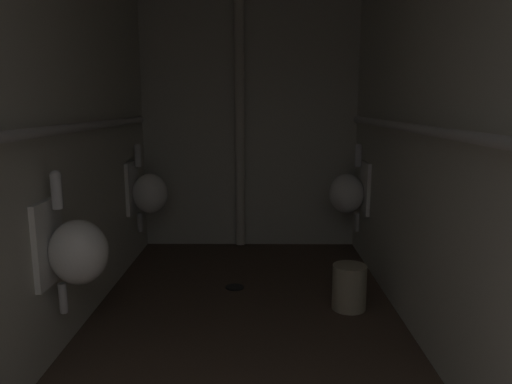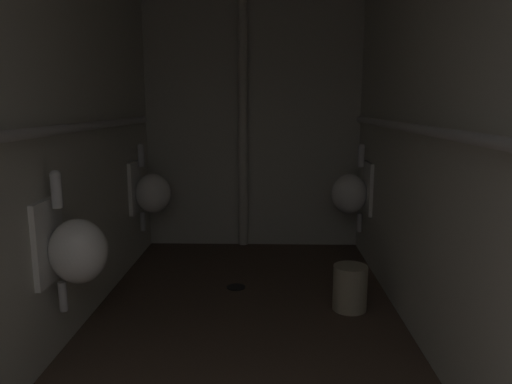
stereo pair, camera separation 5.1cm
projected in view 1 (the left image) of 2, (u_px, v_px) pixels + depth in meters
The scene contains 12 objects.
floor at pixel (241, 372), 2.50m from camera, with size 2.13×4.49×0.08m, color #47382D.
wall_left at pixel (26, 141), 2.29m from camera, with size 0.06×4.49×2.35m, color beige.
wall_right at pixel (455, 141), 2.27m from camera, with size 0.06×4.49×2.35m, color beige.
wall_back at pixel (250, 123), 4.46m from camera, with size 2.13×0.06×2.35m, color beige.
urinal_left_mid at pixel (74, 250), 2.43m from camera, with size 0.32×0.30×0.76m.
urinal_left_far at pixel (148, 192), 4.02m from camera, with size 0.32×0.30×0.76m.
urinal_right_mid at pixel (349, 192), 4.03m from camera, with size 0.32×0.30×0.76m.
supply_pipe_left at pixel (43, 132), 2.27m from camera, with size 0.06×3.81×0.06m.
supply_pipe_right at pixel (434, 132), 2.30m from camera, with size 0.06×3.75×0.06m.
standpipe_back_wall at pixel (240, 123), 4.35m from camera, with size 0.09×0.09×2.30m, color beige.
floor_drain at pixel (235, 287), 3.55m from camera, with size 0.14×0.14×0.01m, color black.
waste_bin at pixel (349, 287), 3.16m from camera, with size 0.23×0.23×0.30m, color #9E937A.
Camera 1 is at (0.09, -0.10, 1.35)m, focal length 33.24 mm.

